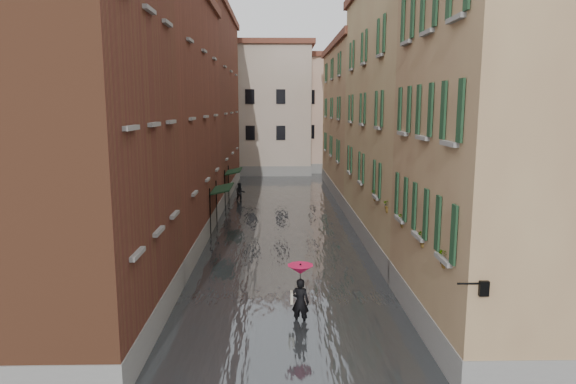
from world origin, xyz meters
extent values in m
plane|color=slate|center=(0.00, 0.00, 0.00)|extent=(120.00, 120.00, 0.00)
cube|color=#43474A|center=(0.00, 13.00, 0.10)|extent=(10.00, 60.00, 0.20)
cube|color=brown|center=(-7.00, -2.00, 6.50)|extent=(6.00, 8.00, 13.00)
cube|color=brown|center=(-7.00, 9.00, 6.25)|extent=(6.00, 14.00, 12.50)
cube|color=brown|center=(-7.00, 24.00, 7.00)|extent=(6.00, 16.00, 14.00)
cube|color=#906A4A|center=(7.00, -2.00, 5.75)|extent=(6.00, 8.00, 11.50)
cube|color=tan|center=(7.00, 9.00, 6.50)|extent=(6.00, 14.00, 13.00)
cube|color=#906A4A|center=(7.00, 24.00, 5.75)|extent=(6.00, 16.00, 11.50)
cube|color=#BFAB98|center=(-3.00, 38.00, 6.50)|extent=(12.00, 9.00, 13.00)
cube|color=#D3AF94|center=(6.00, 40.00, 6.00)|extent=(10.00, 9.00, 12.00)
cube|color=black|center=(-3.45, 11.20, 2.55)|extent=(1.09, 2.87, 0.31)
cylinder|color=black|center=(-3.95, 9.77, 1.40)|extent=(0.06, 0.06, 2.80)
cylinder|color=black|center=(-3.95, 12.64, 1.40)|extent=(0.06, 0.06, 2.80)
cube|color=black|center=(-3.45, 18.94, 2.55)|extent=(1.09, 2.74, 0.31)
cylinder|color=black|center=(-3.95, 17.57, 1.40)|extent=(0.06, 0.06, 2.80)
cylinder|color=black|center=(-3.95, 20.31, 1.40)|extent=(0.06, 0.06, 2.80)
cylinder|color=black|center=(4.05, -6.00, 3.10)|extent=(0.60, 0.05, 0.05)
cube|color=black|center=(4.35, -6.00, 3.00)|extent=(0.22, 0.22, 0.35)
cube|color=beige|center=(4.35, -6.00, 3.00)|extent=(0.14, 0.14, 0.24)
cube|color=brown|center=(4.12, -4.27, 3.15)|extent=(0.22, 0.85, 0.18)
imported|color=#265926|center=(4.12, -4.27, 3.57)|extent=(0.59, 0.51, 0.66)
cube|color=brown|center=(4.12, -2.28, 3.15)|extent=(0.22, 0.85, 0.18)
imported|color=#265926|center=(4.12, -2.28, 3.57)|extent=(0.59, 0.51, 0.66)
cube|color=brown|center=(4.12, 0.24, 3.15)|extent=(0.22, 0.85, 0.18)
imported|color=#265926|center=(4.12, 0.24, 3.57)|extent=(0.59, 0.51, 0.66)
cube|color=brown|center=(4.12, 2.75, 3.15)|extent=(0.22, 0.85, 0.18)
imported|color=#265926|center=(4.12, 2.75, 3.57)|extent=(0.59, 0.51, 0.66)
cube|color=brown|center=(4.12, 5.36, 3.15)|extent=(0.22, 0.85, 0.18)
imported|color=#265926|center=(4.12, 5.36, 3.57)|extent=(0.59, 0.51, 0.66)
imported|color=black|center=(0.38, -1.27, 0.81)|extent=(0.67, 0.53, 1.61)
cube|color=#BEB99E|center=(0.10, -1.22, 0.95)|extent=(0.08, 0.30, 0.38)
cylinder|color=black|center=(0.38, -1.27, 1.35)|extent=(0.02, 0.02, 1.00)
cone|color=#D30E40|center=(0.38, -1.27, 1.92)|extent=(0.85, 0.85, 0.28)
imported|color=black|center=(-3.11, 20.31, 0.76)|extent=(0.87, 0.76, 1.51)
camera|label=1|loc=(-0.35, -17.12, 7.11)|focal=32.00mm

